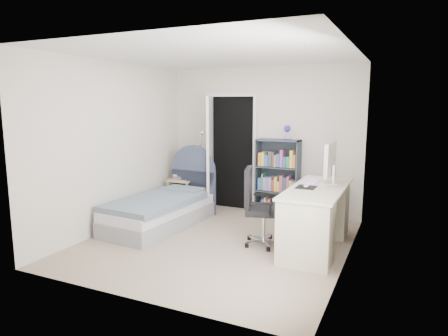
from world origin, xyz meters
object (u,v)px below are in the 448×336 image
at_px(bed, 163,208).
at_px(bookcase, 278,180).
at_px(nightstand, 182,186).
at_px(desk, 317,215).
at_px(floor_lamp, 202,178).
at_px(office_chair, 258,203).

relative_size(bed, bookcase, 1.29).
distance_m(nightstand, desk, 2.77).
distance_m(bed, floor_lamp, 1.06).
relative_size(nightstand, office_chair, 0.61).
xyz_separation_m(desk, office_chair, (-0.75, -0.21, 0.13)).
distance_m(bookcase, desk, 1.59).
distance_m(nightstand, bookcase, 1.71).
bearing_deg(floor_lamp, bookcase, 12.94).
height_order(nightstand, bookcase, bookcase).
bearing_deg(office_chair, floor_lamp, 141.15).
xyz_separation_m(bed, office_chair, (1.63, -0.19, 0.31)).
bearing_deg(nightstand, office_chair, -32.08).
bearing_deg(desk, bed, -179.66).
xyz_separation_m(bookcase, desk, (0.93, -1.28, -0.15)).
bearing_deg(floor_lamp, office_chair, -38.85).
distance_m(nightstand, floor_lamp, 0.41).
relative_size(bed, floor_lamp, 1.38).
height_order(bed, nightstand, bed).
bearing_deg(nightstand, bed, -77.07).
bearing_deg(bed, desk, 0.34).
bearing_deg(desk, nightstand, 159.84).
height_order(nightstand, floor_lamp, floor_lamp).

